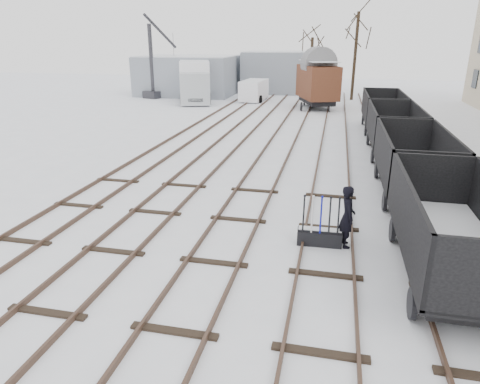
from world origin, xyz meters
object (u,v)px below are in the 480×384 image
object	(u,v)px
freight_wagon_a	(451,244)
lorry	(195,80)
panel_van	(254,90)
crane	(153,77)
ground_frame	(320,236)
worker	(347,217)
box_van_wagon	(318,81)

from	to	relation	value
freight_wagon_a	lorry	xyz separation A→B (m)	(-16.67, 30.30, 1.02)
panel_van	crane	size ratio (longest dim) A/B	0.57
ground_frame	lorry	size ratio (longest dim) A/B	0.17
worker	ground_frame	bearing A→B (deg)	86.22
box_van_wagon	lorry	xyz separation A→B (m)	(-11.90, 2.19, -0.37)
ground_frame	box_van_wagon	xyz separation A→B (m)	(-1.53, 26.90, 2.06)
crane	lorry	bearing A→B (deg)	3.45
panel_van	worker	bearing A→B (deg)	-70.22
box_van_wagon	panel_van	size ratio (longest dim) A/B	1.27
box_van_wagon	crane	distance (m)	17.19
ground_frame	worker	xyz separation A→B (m)	(0.75, 0.10, 0.65)
box_van_wagon	crane	world-z (taller)	crane
panel_van	crane	xyz separation A→B (m)	(-10.52, -0.03, 1.11)
ground_frame	lorry	distance (m)	32.08
freight_wagon_a	box_van_wagon	size ratio (longest dim) A/B	1.03
worker	freight_wagon_a	xyz separation A→B (m)	(2.49, -1.31, 0.02)
freight_wagon_a	lorry	bearing A→B (deg)	118.82
worker	freight_wagon_a	size ratio (longest dim) A/B	0.31
ground_frame	box_van_wagon	size ratio (longest dim) A/B	0.25
panel_van	ground_frame	bearing A→B (deg)	-71.58
box_van_wagon	worker	bearing A→B (deg)	-104.12
ground_frame	crane	size ratio (longest dim) A/B	0.18
ground_frame	crane	xyz separation A→B (m)	(-18.34, 30.50, 1.86)
ground_frame	freight_wagon_a	xyz separation A→B (m)	(3.24, -1.21, 0.67)
ground_frame	worker	bearing A→B (deg)	5.95
freight_wagon_a	panel_van	distance (m)	33.61
freight_wagon_a	lorry	size ratio (longest dim) A/B	0.69
box_van_wagon	ground_frame	bearing A→B (deg)	-105.73
box_van_wagon	panel_van	distance (m)	7.38
freight_wagon_a	crane	world-z (taller)	crane
lorry	panel_van	size ratio (longest dim) A/B	1.91
box_van_wagon	panel_van	world-z (taller)	box_van_wagon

